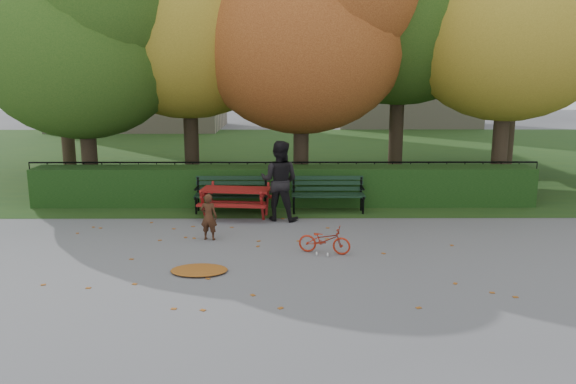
{
  "coord_description": "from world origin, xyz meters",
  "views": [
    {
      "loc": [
        0.02,
        -9.96,
        3.37
      ],
      "look_at": [
        0.09,
        1.32,
        1.0
      ],
      "focal_mm": 35.0,
      "sensor_mm": 36.0,
      "label": 1
    }
  ],
  "objects_px": {
    "tree_e": "(526,9)",
    "adult": "(279,181)",
    "tree_a": "(89,30)",
    "bench_left": "(231,191)",
    "bicycle": "(324,240)",
    "tree_b": "(198,1)",
    "child": "(209,217)",
    "tree_g": "(530,14)",
    "bench_right": "(328,191)",
    "tree_c": "(314,20)",
    "picnic_table": "(236,195)",
    "tree_f": "(65,2)"
  },
  "relations": [
    {
      "from": "adult",
      "to": "child",
      "type": "bearing_deg",
      "value": 63.38
    },
    {
      "from": "tree_c",
      "to": "picnic_table",
      "type": "xyz_separation_m",
      "value": [
        -1.98,
        -2.76,
        -4.29
      ]
    },
    {
      "from": "tree_a",
      "to": "picnic_table",
      "type": "bearing_deg",
      "value": -30.46
    },
    {
      "from": "bicycle",
      "to": "adult",
      "type": "bearing_deg",
      "value": 34.69
    },
    {
      "from": "picnic_table",
      "to": "bench_right",
      "type": "bearing_deg",
      "value": 19.36
    },
    {
      "from": "tree_b",
      "to": "tree_e",
      "type": "distance_m",
      "value": 9.03
    },
    {
      "from": "tree_e",
      "to": "adult",
      "type": "relative_size",
      "value": 4.35
    },
    {
      "from": "bench_right",
      "to": "adult",
      "type": "relative_size",
      "value": 0.96
    },
    {
      "from": "tree_b",
      "to": "bicycle",
      "type": "xyz_separation_m",
      "value": [
        3.23,
        -6.39,
        -5.14
      ]
    },
    {
      "from": "tree_a",
      "to": "bench_right",
      "type": "bearing_deg",
      "value": -16.61
    },
    {
      "from": "tree_a",
      "to": "bicycle",
      "type": "distance_m",
      "value": 9.01
    },
    {
      "from": "child",
      "to": "bicycle",
      "type": "height_order",
      "value": "child"
    },
    {
      "from": "tree_b",
      "to": "bench_left",
      "type": "distance_m",
      "value": 5.87
    },
    {
      "from": "tree_e",
      "to": "tree_g",
      "type": "height_order",
      "value": "tree_g"
    },
    {
      "from": "tree_a",
      "to": "bench_left",
      "type": "height_order",
      "value": "tree_a"
    },
    {
      "from": "adult",
      "to": "tree_g",
      "type": "bearing_deg",
      "value": -125.79
    },
    {
      "from": "bench_left",
      "to": "child",
      "type": "height_order",
      "value": "child"
    },
    {
      "from": "tree_e",
      "to": "adult",
      "type": "xyz_separation_m",
      "value": [
        -6.62,
        -2.87,
        -4.15
      ]
    },
    {
      "from": "tree_g",
      "to": "bench_left",
      "type": "height_order",
      "value": "tree_g"
    },
    {
      "from": "child",
      "to": "adult",
      "type": "height_order",
      "value": "adult"
    },
    {
      "from": "bench_right",
      "to": "bicycle",
      "type": "distance_m",
      "value": 3.37
    },
    {
      "from": "adult",
      "to": "bench_left",
      "type": "bearing_deg",
      "value": -18.62
    },
    {
      "from": "tree_a",
      "to": "tree_c",
      "type": "distance_m",
      "value": 6.04
    },
    {
      "from": "picnic_table",
      "to": "tree_c",
      "type": "bearing_deg",
      "value": 61.13
    },
    {
      "from": "tree_b",
      "to": "child",
      "type": "bearing_deg",
      "value": -80.68
    },
    {
      "from": "adult",
      "to": "bicycle",
      "type": "bearing_deg",
      "value": 124.22
    },
    {
      "from": "tree_c",
      "to": "bench_left",
      "type": "height_order",
      "value": "tree_c"
    },
    {
      "from": "child",
      "to": "bicycle",
      "type": "xyz_separation_m",
      "value": [
        2.33,
        -0.92,
        -0.22
      ]
    },
    {
      "from": "bicycle",
      "to": "picnic_table",
      "type": "bearing_deg",
      "value": 49.69
    },
    {
      "from": "tree_c",
      "to": "bench_right",
      "type": "height_order",
      "value": "tree_c"
    },
    {
      "from": "tree_a",
      "to": "picnic_table",
      "type": "xyz_separation_m",
      "value": [
        4.04,
        -2.38,
        -3.98
      ]
    },
    {
      "from": "child",
      "to": "bench_left",
      "type": "bearing_deg",
      "value": -85.3
    },
    {
      "from": "picnic_table",
      "to": "bicycle",
      "type": "relative_size",
      "value": 1.75
    },
    {
      "from": "bench_right",
      "to": "tree_a",
      "type": "bearing_deg",
      "value": 163.39
    },
    {
      "from": "tree_a",
      "to": "tree_c",
      "type": "height_order",
      "value": "tree_c"
    },
    {
      "from": "bench_left",
      "to": "bench_right",
      "type": "distance_m",
      "value": 2.4
    },
    {
      "from": "tree_g",
      "to": "tree_b",
      "type": "bearing_deg",
      "value": -164.37
    },
    {
      "from": "bench_right",
      "to": "picnic_table",
      "type": "relative_size",
      "value": 1.02
    },
    {
      "from": "bench_left",
      "to": "bicycle",
      "type": "height_order",
      "value": "bench_left"
    },
    {
      "from": "tree_c",
      "to": "bicycle",
      "type": "distance_m",
      "value": 7.23
    },
    {
      "from": "tree_g",
      "to": "tree_f",
      "type": "bearing_deg",
      "value": -178.06
    },
    {
      "from": "picnic_table",
      "to": "bicycle",
      "type": "distance_m",
      "value": 3.45
    },
    {
      "from": "tree_a",
      "to": "tree_f",
      "type": "distance_m",
      "value": 4.31
    },
    {
      "from": "bench_right",
      "to": "child",
      "type": "distance_m",
      "value": 3.59
    },
    {
      "from": "tree_c",
      "to": "bench_right",
      "type": "bearing_deg",
      "value": -83.3
    },
    {
      "from": "child",
      "to": "adult",
      "type": "bearing_deg",
      "value": -121.21
    },
    {
      "from": "bench_right",
      "to": "tree_c",
      "type": "bearing_deg",
      "value": 96.7
    },
    {
      "from": "adult",
      "to": "bench_right",
      "type": "bearing_deg",
      "value": -131.17
    },
    {
      "from": "tree_b",
      "to": "bicycle",
      "type": "relative_size",
      "value": 8.71
    },
    {
      "from": "picnic_table",
      "to": "tree_f",
      "type": "bearing_deg",
      "value": 141.54
    }
  ]
}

